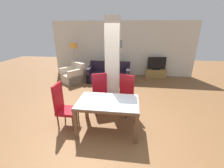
% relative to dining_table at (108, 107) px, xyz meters
% --- Properties ---
extents(ground_plane, '(18.00, 18.00, 0.00)m').
position_rel_dining_table_xyz_m(ground_plane, '(0.00, 0.00, -0.60)').
color(ground_plane, brown).
extents(back_wall, '(7.20, 0.09, 2.70)m').
position_rel_dining_table_xyz_m(back_wall, '(-0.00, 4.70, 0.75)').
color(back_wall, beige).
rests_on(back_wall, ground_plane).
extents(divider_pillar, '(0.42, 0.35, 2.70)m').
position_rel_dining_table_xyz_m(divider_pillar, '(-0.06, 1.34, 0.75)').
color(divider_pillar, beige).
rests_on(divider_pillar, ground_plane).
extents(dining_table, '(1.44, 0.93, 0.77)m').
position_rel_dining_table_xyz_m(dining_table, '(0.00, 0.00, 0.00)').
color(dining_table, brown).
rests_on(dining_table, ground_plane).
extents(dining_chair_head_left, '(0.46, 0.46, 1.14)m').
position_rel_dining_table_xyz_m(dining_chair_head_left, '(-1.13, 0.00, -0.02)').
color(dining_chair_head_left, maroon).
rests_on(dining_chair_head_left, ground_plane).
extents(dining_chair_far_left, '(0.60, 0.60, 1.14)m').
position_rel_dining_table_xyz_m(dining_chair_far_left, '(-0.36, 0.87, -0.02)').
color(dining_chair_far_left, maroon).
rests_on(dining_chair_far_left, ground_plane).
extents(dining_chair_far_right, '(0.60, 0.60, 1.14)m').
position_rel_dining_table_xyz_m(dining_chair_far_right, '(0.36, 0.84, -0.02)').
color(dining_chair_far_right, maroon).
rests_on(dining_chair_far_right, ground_plane).
extents(sofa, '(1.92, 0.95, 0.87)m').
position_rel_dining_table_xyz_m(sofa, '(-0.50, 3.54, -0.31)').
color(sofa, black).
rests_on(sofa, ground_plane).
extents(armchair, '(1.20, 1.19, 0.88)m').
position_rel_dining_table_xyz_m(armchair, '(-2.11, 3.20, -0.30)').
color(armchair, beige).
rests_on(armchair, ground_plane).
extents(coffee_table, '(0.73, 0.52, 0.39)m').
position_rel_dining_table_xyz_m(coffee_table, '(-0.38, 2.41, -0.40)').
color(coffee_table, olive).
rests_on(coffee_table, ground_plane).
extents(bottle, '(0.07, 0.07, 0.26)m').
position_rel_dining_table_xyz_m(bottle, '(-0.29, 2.52, -0.11)').
color(bottle, '#4C2D14').
rests_on(bottle, coffee_table).
extents(tv_stand, '(1.02, 0.40, 0.41)m').
position_rel_dining_table_xyz_m(tv_stand, '(1.76, 4.42, -0.40)').
color(tv_stand, olive).
rests_on(tv_stand, ground_plane).
extents(tv_screen, '(0.90, 0.25, 0.62)m').
position_rel_dining_table_xyz_m(tv_screen, '(1.76, 4.42, 0.10)').
color(tv_screen, black).
rests_on(tv_screen, tv_stand).
extents(floor_lamp, '(0.38, 0.38, 1.65)m').
position_rel_dining_table_xyz_m(floor_lamp, '(-2.38, 4.19, 0.80)').
color(floor_lamp, '#B7B7BC').
rests_on(floor_lamp, ground_plane).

